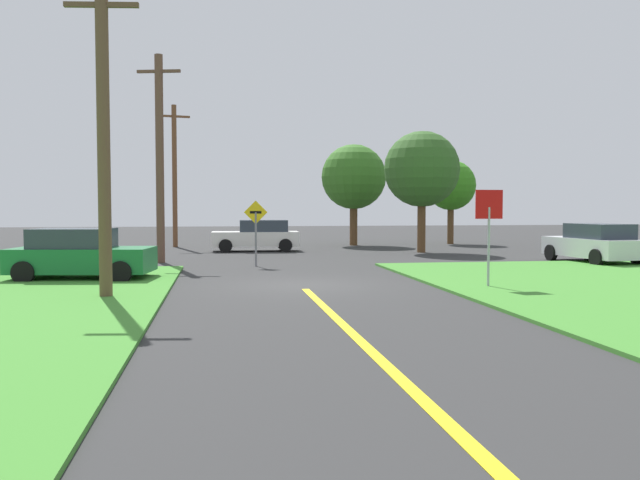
% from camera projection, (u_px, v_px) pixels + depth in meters
% --- Properties ---
extents(ground_plane, '(120.00, 120.00, 0.00)m').
position_uv_depth(ground_plane, '(301.00, 285.00, 19.05)').
color(ground_plane, '#2F2F2F').
extents(lane_stripe_center, '(0.20, 14.00, 0.01)m').
position_uv_depth(lane_stripe_center, '(359.00, 340.00, 11.15)').
color(lane_stripe_center, yellow).
rests_on(lane_stripe_center, ground).
extents(stop_sign, '(0.81, 0.08, 2.76)m').
position_uv_depth(stop_sign, '(489.00, 219.00, 18.07)').
color(stop_sign, '#9EA0A8').
rests_on(stop_sign, ground).
extents(car_on_crossroad, '(2.42, 4.54, 1.62)m').
position_uv_depth(car_on_crossroad, '(594.00, 243.00, 26.52)').
color(car_on_crossroad, silver).
rests_on(car_on_crossroad, ground).
extents(parked_car_near_building, '(4.44, 2.56, 1.62)m').
position_uv_depth(parked_car_near_building, '(80.00, 255.00, 20.26)').
color(parked_car_near_building, '#196B33').
rests_on(parked_car_near_building, ground).
extents(car_approaching_junction, '(4.50, 2.01, 1.62)m').
position_uv_depth(car_approaching_junction, '(257.00, 236.00, 33.75)').
color(car_approaching_junction, white).
rests_on(car_approaching_junction, ground).
extents(utility_pole_near, '(1.80, 0.34, 7.83)m').
position_uv_depth(utility_pole_near, '(104.00, 136.00, 15.94)').
color(utility_pole_near, brown).
rests_on(utility_pole_near, ground).
extents(utility_pole_mid, '(1.78, 0.53, 8.49)m').
position_uv_depth(utility_pole_mid, '(160.00, 157.00, 26.59)').
color(utility_pole_mid, brown).
rests_on(utility_pole_mid, ground).
extents(utility_pole_far, '(1.79, 0.49, 8.12)m').
position_uv_depth(utility_pole_far, '(175.00, 174.00, 37.18)').
color(utility_pole_far, brown).
rests_on(utility_pole_far, ground).
extents(direction_sign, '(0.90, 0.17, 2.54)m').
position_uv_depth(direction_sign, '(256.00, 226.00, 25.00)').
color(direction_sign, slate).
rests_on(direction_sign, ground).
extents(oak_tree_left, '(3.81, 3.81, 6.11)m').
position_uv_depth(oak_tree_left, '(422.00, 170.00, 32.70)').
color(oak_tree_left, brown).
rests_on(oak_tree_left, ground).
extents(pine_tree_center, '(3.09, 3.09, 5.20)m').
position_uv_depth(pine_tree_center, '(451.00, 186.00, 40.33)').
color(pine_tree_center, brown).
rests_on(pine_tree_center, ground).
extents(oak_tree_right, '(3.87, 3.87, 6.04)m').
position_uv_depth(oak_tree_right, '(354.00, 177.00, 38.84)').
color(oak_tree_right, brown).
rests_on(oak_tree_right, ground).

